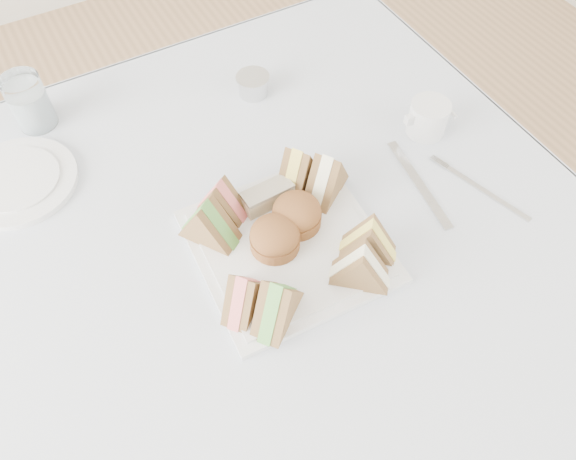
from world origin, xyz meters
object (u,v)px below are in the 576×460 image
table (275,328)px  serving_plate (288,246)px  water_glass (29,102)px  creamer_jug (428,118)px

table → serving_plate: serving_plate is taller
serving_plate → water_glass: (-0.27, 0.47, 0.04)m
serving_plate → table: bearing=97.0°
creamer_jug → serving_plate: bearing=-158.9°
serving_plate → water_glass: size_ratio=2.72×
table → serving_plate: (0.00, -0.05, 0.38)m
table → serving_plate: 0.39m
table → water_glass: 0.65m
serving_plate → water_glass: bearing=122.6°
water_glass → creamer_jug: bearing=-30.9°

